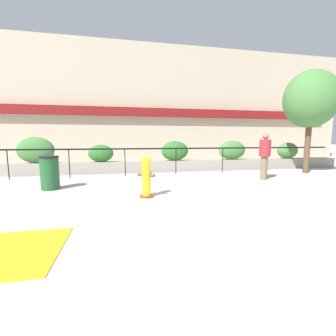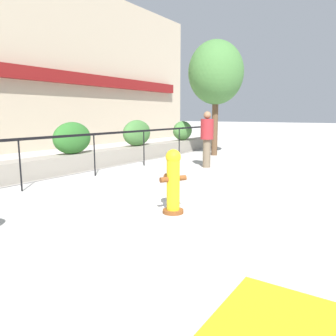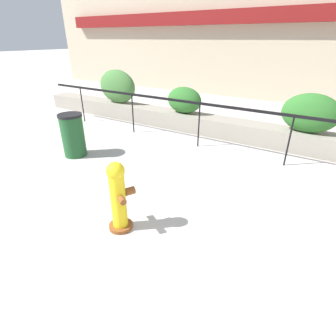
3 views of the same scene
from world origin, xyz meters
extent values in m
plane|color=#BCB7B2|center=(0.00, 0.00, 0.00)|extent=(120.00, 120.00, 0.00)
cube|color=gray|center=(0.00, 6.00, 0.25)|extent=(18.00, 0.70, 0.50)
cube|color=black|center=(0.00, 4.90, 1.12)|extent=(15.00, 0.05, 0.06)
cylinder|color=black|center=(-2.14, 4.90, 0.57)|extent=(0.04, 0.04, 1.15)
cylinder|color=black|center=(0.00, 4.90, 0.57)|extent=(0.04, 0.04, 1.15)
cylinder|color=black|center=(2.14, 4.90, 0.57)|extent=(0.04, 0.04, 1.15)
cylinder|color=black|center=(4.29, 4.90, 0.57)|extent=(0.04, 0.04, 1.15)
cylinder|color=black|center=(6.43, 4.90, 0.57)|extent=(0.04, 0.04, 1.15)
ellipsoid|color=#2D6B28|center=(0.21, 6.00, 0.96)|extent=(1.29, 0.60, 0.92)
ellipsoid|color=#427538|center=(3.15, 6.00, 0.97)|extent=(1.39, 0.61, 0.94)
ellipsoid|color=#427538|center=(6.33, 6.00, 0.92)|extent=(1.13, 0.70, 0.84)
cylinder|color=brown|center=(-1.64, 1.32, 0.03)|extent=(0.48, 0.48, 0.06)
cylinder|color=gold|center=(-1.64, 1.32, 0.48)|extent=(0.30, 0.30, 0.85)
sphere|color=gold|center=(-1.64, 1.32, 0.95)|extent=(0.25, 0.25, 0.25)
cylinder|color=brown|center=(-1.56, 1.48, 0.59)|extent=(0.17, 0.18, 0.11)
cylinder|color=brown|center=(-1.49, 1.24, 0.59)|extent=(0.15, 0.14, 0.09)
cylinder|color=brown|center=(-1.80, 1.41, 0.59)|extent=(0.15, 0.14, 0.09)
cylinder|color=brown|center=(5.85, 4.20, 1.12)|extent=(0.24, 0.24, 2.25)
ellipsoid|color=#427538|center=(5.85, 4.20, 3.24)|extent=(2.33, 2.10, 2.45)
cylinder|color=brown|center=(2.96, 3.07, 0.44)|extent=(0.27, 0.27, 0.88)
cylinder|color=maroon|center=(2.96, 3.07, 1.19)|extent=(0.46, 0.46, 0.62)
sphere|color=#8C6647|center=(2.96, 3.07, 1.61)|extent=(0.23, 0.23, 0.23)
camera|label=1|loc=(-2.22, -4.41, 1.50)|focal=24.00mm
camera|label=2|loc=(-6.11, -1.57, 1.65)|focal=35.00mm
camera|label=3|loc=(0.62, -0.94, 2.56)|focal=28.00mm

